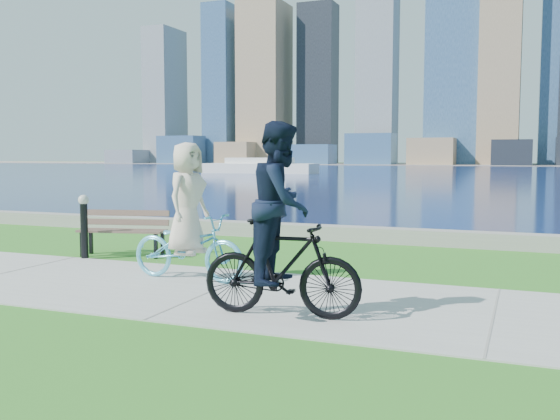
# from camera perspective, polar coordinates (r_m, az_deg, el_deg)

# --- Properties ---
(ground) EXTENTS (320.00, 320.00, 0.00)m
(ground) POSITION_cam_1_polar(r_m,az_deg,el_deg) (9.44, -6.33, -7.50)
(ground) COLOR #266A1B
(ground) RESTS_ON ground
(concrete_path) EXTENTS (80.00, 3.50, 0.02)m
(concrete_path) POSITION_cam_1_polar(r_m,az_deg,el_deg) (9.44, -6.33, -7.45)
(concrete_path) COLOR #9D9D98
(concrete_path) RESTS_ON ground
(seawall) EXTENTS (90.00, 0.50, 0.35)m
(seawall) POSITION_cam_1_polar(r_m,az_deg,el_deg) (15.09, 4.79, -2.10)
(seawall) COLOR gray
(seawall) RESTS_ON ground
(bay_water) EXTENTS (320.00, 131.00, 0.01)m
(bay_water) POSITION_cam_1_polar(r_m,az_deg,el_deg) (80.28, 18.62, 3.33)
(bay_water) COLOR #0B1A4B
(bay_water) RESTS_ON ground
(far_shore) EXTENTS (320.00, 30.00, 0.12)m
(far_shore) POSITION_cam_1_polar(r_m,az_deg,el_deg) (138.21, 19.94, 3.92)
(far_shore) COLOR gray
(far_shore) RESTS_ON ground
(city_skyline) EXTENTS (181.68, 21.48, 76.00)m
(city_skyline) POSITION_cam_1_polar(r_m,az_deg,el_deg) (138.95, 21.06, 14.48)
(city_skyline) COLOR slate
(city_skyline) RESTS_ON ground
(ferry_near) EXTENTS (12.89, 3.68, 1.75)m
(ferry_near) POSITION_cam_1_polar(r_m,az_deg,el_deg) (70.03, -1.88, 3.97)
(ferry_near) COLOR white
(ferry_near) RESTS_ON ground
(park_bench) EXTENTS (1.86, 1.00, 0.92)m
(park_bench) POSITION_cam_1_polar(r_m,az_deg,el_deg) (13.10, -14.06, -1.62)
(park_bench) COLOR black
(park_bench) RESTS_ON ground
(bollard_lamp) EXTENTS (0.21, 0.21, 1.27)m
(bollard_lamp) POSITION_cam_1_polar(r_m,az_deg,el_deg) (12.85, -17.48, -1.08)
(bollard_lamp) COLOR black
(bollard_lamp) RESTS_ON ground
(cyclist_woman) EXTENTS (0.84, 2.11, 2.23)m
(cyclist_woman) POSITION_cam_1_polar(r_m,az_deg,el_deg) (10.21, -8.42, -1.75)
(cyclist_woman) COLOR #62CAEF
(cyclist_woman) RESTS_ON ground
(cyclist_man) EXTENTS (0.83, 2.09, 2.44)m
(cyclist_man) POSITION_cam_1_polar(r_m,az_deg,el_deg) (7.77, 0.12, -2.38)
(cyclist_man) COLOR black
(cyclist_man) RESTS_ON ground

